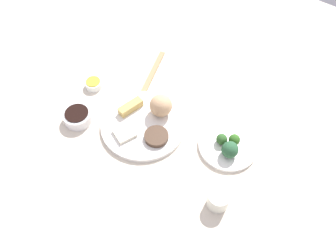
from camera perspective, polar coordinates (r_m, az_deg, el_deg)
tabletop at (r=1.20m, az=-4.12°, el=-0.83°), size 2.20×2.20×0.02m
main_plate at (r=1.19m, az=-4.17°, el=0.26°), size 0.30×0.30×0.02m
rice_scoop at (r=1.18m, az=-1.21°, el=3.49°), size 0.08×0.08×0.08m
spring_roll at (r=1.22m, az=-6.34°, el=3.22°), size 0.05×0.10×0.03m
crab_rangoon_wonton at (r=1.16m, az=-7.35°, el=-1.23°), size 0.08×0.08×0.01m
stir_fry_heap at (r=1.14m, az=-1.98°, el=-1.77°), size 0.08×0.08×0.02m
broccoli_plate at (r=1.16m, az=10.05°, el=-3.29°), size 0.20×0.20×0.01m
broccoli_floret_0 at (r=1.14m, az=9.07°, el=-2.22°), size 0.04×0.04×0.04m
broccoli_floret_1 at (r=1.15m, az=11.16°, el=-2.28°), size 0.04×0.04×0.04m
broccoli_floret_2 at (r=1.11m, az=10.42°, el=-3.95°), size 0.06×0.06×0.06m
soy_sauce_bowl at (r=1.24m, az=-15.00°, el=1.53°), size 0.10×0.10×0.04m
soy_sauce_bowl_liquid at (r=1.22m, az=-15.21°, el=2.13°), size 0.08×0.08×0.00m
sauce_ramekin_hot_mustard at (r=1.34m, az=-12.44°, el=6.95°), size 0.07×0.07×0.03m
sauce_ramekin_hot_mustard_liquid at (r=1.33m, az=-12.55°, el=7.38°), size 0.05×0.05×0.00m
teacup at (r=1.04m, az=8.48°, el=-12.24°), size 0.06×0.06×0.06m
chopsticks_pair at (r=1.36m, az=-2.53°, el=9.13°), size 0.10×0.23×0.01m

